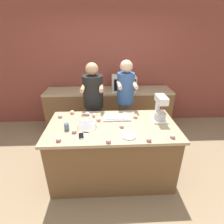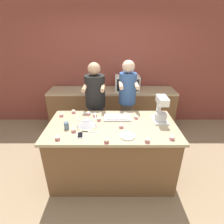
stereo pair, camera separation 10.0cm
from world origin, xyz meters
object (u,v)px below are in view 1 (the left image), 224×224
stand_mixer (160,110)px  small_plate (129,136)px  person_right (125,104)px  cupcake_2 (162,113)px  microwave_oven (124,83)px  drinking_glass (67,127)px  knife (90,132)px  cupcake_4 (173,136)px  mixing_bowl (87,121)px  cell_phone (81,136)px  person_left (94,107)px  cupcake_1 (58,139)px  cupcake_3 (72,112)px  cupcake_11 (94,115)px  cupcake_9 (136,116)px  cupcake_6 (87,114)px  cupcake_7 (122,126)px  cupcake_5 (74,131)px  cupcake_0 (108,141)px  cupcake_8 (149,139)px  cupcake_10 (99,119)px  cupcake_12 (60,116)px  baking_tray (117,117)px

stand_mixer → small_plate: stand_mixer is taller
person_right → cupcake_2: (0.54, -0.47, 0.03)m
microwave_oven → small_plate: size_ratio=2.69×
stand_mixer → drinking_glass: bearing=-170.0°
knife → cupcake_4: 1.05m
mixing_bowl → knife: bearing=-73.8°
cell_phone → drinking_glass: bearing=141.6°
cell_phone → cupcake_4: 1.15m
person_left → cupcake_1: bearing=-107.9°
cupcake_3 → person_right: bearing=22.8°
cupcake_2 → cupcake_11: 1.08m
knife → cupcake_9: (0.67, 0.39, 0.03)m
cupcake_6 → cupcake_1: bearing=-112.7°
cupcake_4 → cupcake_9: same height
cupcake_7 → cupcake_9: (0.24, 0.28, 0.00)m
cupcake_2 → cupcake_7: bearing=-151.3°
mixing_bowl → cupcake_5: bearing=-129.9°
drinking_glass → cupcake_2: size_ratio=1.55×
person_right → cupcake_9: (0.09, -0.57, 0.03)m
cupcake_0 → cupcake_4: bearing=4.3°
cupcake_8 → microwave_oven: bearing=92.6°
person_right → cupcake_3: bearing=-157.2°
mixing_bowl → drinking_glass: (-0.26, -0.10, -0.02)m
cupcake_2 → person_left: bearing=157.0°
person_left → stand_mixer: size_ratio=4.32×
cupcake_5 → drinking_glass: bearing=145.0°
person_right → cupcake_11: (-0.54, -0.50, 0.03)m
knife → cupcake_7: cupcake_7 is taller
cupcake_0 → person_left: bearing=101.1°
cell_phone → cupcake_3: 0.70m
person_right → cupcake_10: 0.79m
person_left → cupcake_12: bearing=-134.2°
baking_tray → cupcake_5: (-0.59, -0.39, 0.01)m
cupcake_2 → drinking_glass: bearing=-164.1°
cupcake_10 → cell_phone: bearing=-117.7°
cupcake_1 → stand_mixer: bearing=19.8°
person_left → cupcake_6: person_left is taller
person_left → knife: (-0.00, -0.96, 0.05)m
cupcake_10 → cupcake_4: bearing=-27.9°
cupcake_5 → cupcake_9: 0.95m
cell_phone → cupcake_5: cupcake_5 is taller
cupcake_11 → cupcake_2: bearing=1.4°
cupcake_12 → cupcake_2: bearing=1.0°
stand_mixer → person_right: bearing=123.7°
cupcake_2 → cupcake_4: 0.67m
stand_mixer → cupcake_3: 1.36m
baking_tray → cupcake_2: size_ratio=6.44×
cupcake_9 → cupcake_11: same height
cupcake_1 → cupcake_10: same height
stand_mixer → cupcake_7: (-0.58, -0.20, -0.14)m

